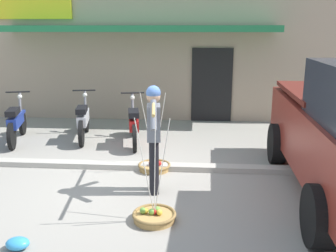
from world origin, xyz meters
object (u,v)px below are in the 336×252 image
Objects in this scene: fruit_vendor at (154,132)px; motorcycle_third_in_row at (134,124)px; motorcycle_nearest_shop at (16,122)px; motorcycle_second_in_row at (83,120)px; fruit_basket_left_side at (154,215)px; fruit_basket_right_side at (154,166)px; plastic_litter_bag at (18,243)px.

fruit_vendor is 2.71m from motorcycle_third_in_row.
motorcycle_second_in_row is (1.44, 0.34, 0.00)m from motorcycle_nearest_shop.
fruit_vendor reaches higher than fruit_basket_left_side.
fruit_basket_right_side reaches higher than motorcycle_third_in_row.
fruit_basket_right_side is 0.81× the size of motorcycle_second_in_row.
fruit_basket_right_side is (-0.21, 1.88, -0.00)m from fruit_basket_left_side.
motorcycle_second_in_row is 1.25m from motorcycle_third_in_row.
motorcycle_second_in_row is (-1.86, 1.87, 0.38)m from fruit_basket_right_side.
motorcycle_third_in_row is at bearing 1.60° from motorcycle_nearest_shop.
motorcycle_nearest_shop is 1.48m from motorcycle_second_in_row.
motorcycle_third_in_row is at bearing 111.82° from fruit_basket_right_side.
fruit_basket_left_side is 4.91m from motorcycle_nearest_shop.
fruit_basket_right_side is 0.82× the size of motorcycle_nearest_shop.
motorcycle_second_in_row is at bearing 124.92° from fruit_vendor.
fruit_basket_left_side is at bearing -83.60° from fruit_basket_right_side.
motorcycle_second_in_row is at bearing 13.35° from motorcycle_nearest_shop.
fruit_vendor reaches higher than plastic_litter_bag.
fruit_basket_right_side is 2.99m from plastic_litter_bag.
fruit_vendor is at bearing -35.96° from motorcycle_nearest_shop.
fruit_vendor is 1.30× the size of fruit_basket_left_side.
motorcycle_third_in_row is (-0.64, 1.61, 0.38)m from fruit_basket_right_side.
fruit_basket_right_side is 2.67m from motorcycle_second_in_row.
motorcycle_nearest_shop is at bearing 144.04° from fruit_vendor.
plastic_litter_bag is (1.99, -4.22, -0.38)m from motorcycle_nearest_shop.
motorcycle_second_in_row is 6.43× the size of plastic_litter_bag.
fruit_basket_left_side is at bearing -61.14° from motorcycle_second_in_row.
motorcycle_nearest_shop is 4.68m from plastic_litter_bag.
motorcycle_nearest_shop is at bearing -178.40° from motorcycle_third_in_row.
fruit_vendor is 1.31m from fruit_basket_left_side.
fruit_basket_left_side reaches higher than motorcycle_third_in_row.
motorcycle_nearest_shop is (-3.51, 3.41, 0.38)m from fruit_basket_left_side.
fruit_basket_right_side is at bearing 63.98° from plastic_litter_bag.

